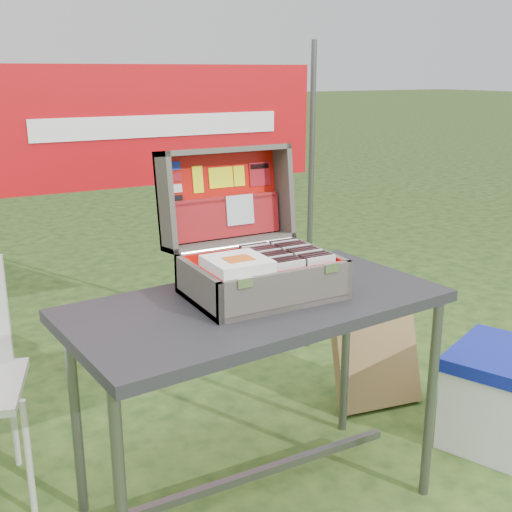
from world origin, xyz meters
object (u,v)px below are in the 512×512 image
table (257,405)px  cardboard_box (376,361)px  cooler (495,395)px  suitcase (254,224)px

table → cardboard_box: table is taller
cooler → cardboard_box: size_ratio=1.08×
cooler → cardboard_box: cardboard_box is taller
table → cooler: bearing=-11.5°
cardboard_box → cooler: bearing=-54.7°
table → suitcase: size_ratio=2.48×
table → cooler: (1.11, -0.11, -0.19)m
cooler → cardboard_box: 0.55m
suitcase → cardboard_box: (0.82, 0.29, -0.82)m
suitcase → cardboard_box: 1.19m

